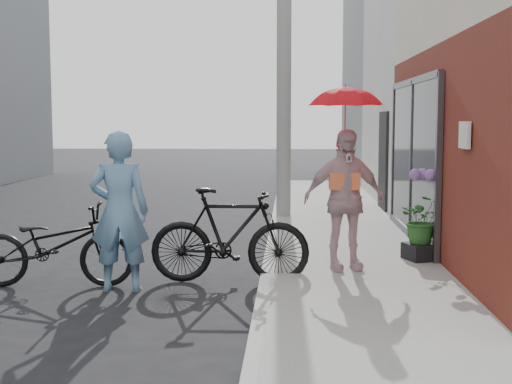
# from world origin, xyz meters

# --- Properties ---
(ground) EXTENTS (80.00, 80.00, 0.00)m
(ground) POSITION_xyz_m (0.00, 0.00, 0.00)
(ground) COLOR black
(ground) RESTS_ON ground
(sidewalk) EXTENTS (2.20, 24.00, 0.12)m
(sidewalk) POSITION_xyz_m (2.10, 2.00, 0.06)
(sidewalk) COLOR gray
(sidewalk) RESTS_ON ground
(curb) EXTENTS (0.12, 24.00, 0.12)m
(curb) POSITION_xyz_m (0.94, 2.00, 0.06)
(curb) COLOR #9E9E99
(curb) RESTS_ON ground
(east_building_far) EXTENTS (8.00, 8.00, 7.00)m
(east_building_far) POSITION_xyz_m (7.20, 16.00, 3.50)
(east_building_far) COLOR gray
(east_building_far) RESTS_ON ground
(utility_pole) EXTENTS (0.28, 0.28, 7.00)m
(utility_pole) POSITION_xyz_m (1.10, 6.00, 3.50)
(utility_pole) COLOR #9E9E99
(utility_pole) RESTS_ON ground
(officer) EXTENTS (0.72, 0.51, 1.87)m
(officer) POSITION_xyz_m (-0.74, 0.28, 0.93)
(officer) COLOR #6A97BC
(officer) RESTS_ON ground
(bike_left) EXTENTS (1.94, 0.78, 1.00)m
(bike_left) POSITION_xyz_m (-1.57, 0.44, 0.50)
(bike_left) COLOR black
(bike_left) RESTS_ON ground
(bike_right) EXTENTS (1.94, 0.56, 1.16)m
(bike_right) POSITION_xyz_m (0.50, 0.76, 0.58)
(bike_right) COLOR black
(bike_right) RESTS_ON ground
(kimono_woman) EXTENTS (1.11, 0.67, 1.76)m
(kimono_woman) POSITION_xyz_m (1.90, 1.05, 1.00)
(kimono_woman) COLOR beige
(kimono_woman) RESTS_ON sidewalk
(parasol) EXTENTS (0.90, 0.90, 0.79)m
(parasol) POSITION_xyz_m (1.90, 1.05, 2.28)
(parasol) COLOR red
(parasol) RESTS_ON kimono_woman
(planter) EXTENTS (0.53, 0.53, 0.22)m
(planter) POSITION_xyz_m (3.00, 1.70, 0.23)
(planter) COLOR black
(planter) RESTS_ON sidewalk
(potted_plant) EXTENTS (0.59, 0.51, 0.66)m
(potted_plant) POSITION_xyz_m (3.00, 1.70, 0.67)
(potted_plant) COLOR #285E25
(potted_plant) RESTS_ON planter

